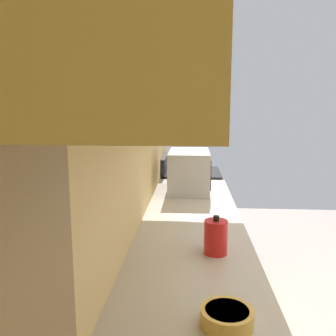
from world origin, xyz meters
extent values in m
cube|color=#F0C87C|center=(0.00, 1.67, 1.39)|extent=(4.49, 0.12, 2.79)
cube|color=#B8AFA4|center=(-0.40, 1.31, 0.89)|extent=(3.56, 0.63, 0.02)
cube|color=#332819|center=(0.04, 1.01, 0.44)|extent=(0.01, 0.01, 0.81)
cube|color=#332819|center=(0.48, 1.01, 0.44)|extent=(0.01, 0.01, 0.81)
cube|color=#332819|center=(0.92, 1.01, 0.44)|extent=(0.01, 0.01, 0.81)
cube|color=tan|center=(-0.40, 1.45, 1.92)|extent=(2.54, 0.33, 0.73)
cube|color=#997A4C|center=(-1.45, 1.60, 1.27)|extent=(0.57, 0.02, 0.60)
cube|color=white|center=(-1.45, 1.61, 1.27)|extent=(0.51, 0.01, 0.54)
cube|color=black|center=(1.71, 1.31, 0.45)|extent=(0.67, 0.61, 0.90)
cube|color=black|center=(1.71, 1.00, 0.40)|extent=(0.52, 0.01, 0.49)
cube|color=black|center=(1.71, 1.31, 0.91)|extent=(0.63, 0.58, 0.02)
cube|color=black|center=(1.71, 1.59, 0.99)|extent=(0.63, 0.04, 0.18)
cylinder|color=#38383D|center=(1.56, 1.20, 0.92)|extent=(0.11, 0.11, 0.01)
cylinder|color=#38383D|center=(1.85, 1.20, 0.92)|extent=(0.11, 0.11, 0.01)
cylinder|color=#38383D|center=(1.56, 1.42, 0.92)|extent=(0.11, 0.11, 0.01)
cylinder|color=#38383D|center=(1.85, 1.42, 0.92)|extent=(0.11, 0.11, 0.01)
cube|color=#B7BABF|center=(0.93, 1.33, 1.06)|extent=(0.54, 0.32, 0.33)
cube|color=black|center=(0.88, 1.17, 1.06)|extent=(0.33, 0.01, 0.23)
cube|color=#2D2D33|center=(1.14, 1.17, 1.06)|extent=(0.10, 0.01, 0.23)
cylinder|color=gold|center=(-0.90, 1.20, 0.92)|extent=(0.17, 0.17, 0.05)
cylinder|color=#F1BD4B|center=(-0.90, 1.20, 0.94)|extent=(0.14, 0.14, 0.03)
cylinder|color=red|center=(-0.34, 1.20, 0.98)|extent=(0.11, 0.11, 0.16)
cylinder|color=black|center=(-0.34, 1.20, 1.07)|extent=(0.03, 0.03, 0.02)
cylinder|color=red|center=(-0.28, 1.20, 1.01)|extent=(0.07, 0.02, 0.05)
camera|label=1|loc=(-1.94, 1.31, 1.59)|focal=37.92mm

